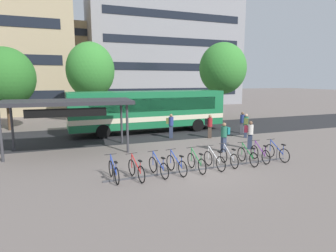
{
  "coord_description": "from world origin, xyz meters",
  "views": [
    {
      "loc": [
        -5.61,
        -11.37,
        4.08
      ],
      "look_at": [
        0.18,
        4.15,
        1.34
      ],
      "focal_mm": 29.98,
      "sensor_mm": 36.0,
      "label": 1
    }
  ],
  "objects_px": {
    "parked_bicycle_green_7": "(248,156)",
    "commuter_olive_pack_0": "(171,124)",
    "parked_bicycle_blue_9": "(277,153)",
    "transit_shelter": "(67,103)",
    "commuter_black_pack_1": "(243,121)",
    "commuter_maroon_pack_4": "(250,133)",
    "commuter_black_pack_5": "(209,125)",
    "parked_bicycle_blue_0": "(114,171)",
    "parked_bicycle_red_1": "(136,170)",
    "street_tree_1": "(223,68)",
    "parked_bicycle_silver_6": "(229,158)",
    "commuter_olive_pack_2": "(246,124)",
    "street_tree_0": "(91,70)",
    "parked_bicycle_white_5": "(214,160)",
    "parked_bicycle_purple_8": "(260,154)",
    "parked_bicycle_blue_3": "(176,165)",
    "city_bus": "(148,110)",
    "parked_bicycle_blue_2": "(158,167)",
    "street_tree_2": "(6,77)",
    "commuter_teal_pack_3": "(224,135)"
  },
  "relations": [
    {
      "from": "parked_bicycle_blue_3",
      "to": "street_tree_2",
      "type": "bearing_deg",
      "value": 21.01
    },
    {
      "from": "city_bus",
      "to": "parked_bicycle_blue_9",
      "type": "distance_m",
      "value": 10.66
    },
    {
      "from": "parked_bicycle_silver_6",
      "to": "parked_bicycle_purple_8",
      "type": "height_order",
      "value": "same"
    },
    {
      "from": "parked_bicycle_blue_9",
      "to": "transit_shelter",
      "type": "distance_m",
      "value": 11.61
    },
    {
      "from": "parked_bicycle_blue_9",
      "to": "commuter_maroon_pack_4",
      "type": "bearing_deg",
      "value": -3.9
    },
    {
      "from": "city_bus",
      "to": "commuter_maroon_pack_4",
      "type": "relative_size",
      "value": 7.18
    },
    {
      "from": "parked_bicycle_blue_9",
      "to": "parked_bicycle_purple_8",
      "type": "bearing_deg",
      "value": 83.32
    },
    {
      "from": "parked_bicycle_blue_0",
      "to": "parked_bicycle_white_5",
      "type": "xyz_separation_m",
      "value": [
        4.64,
        -0.05,
        0.0
      ]
    },
    {
      "from": "parked_bicycle_blue_0",
      "to": "commuter_olive_pack_2",
      "type": "distance_m",
      "value": 11.56
    },
    {
      "from": "commuter_maroon_pack_4",
      "to": "commuter_olive_pack_2",
      "type": "bearing_deg",
      "value": 92.47
    },
    {
      "from": "commuter_olive_pack_0",
      "to": "commuter_black_pack_1",
      "type": "relative_size",
      "value": 1.03
    },
    {
      "from": "parked_bicycle_red_1",
      "to": "street_tree_2",
      "type": "height_order",
      "value": "street_tree_2"
    },
    {
      "from": "city_bus",
      "to": "commuter_black_pack_1",
      "type": "height_order",
      "value": "city_bus"
    },
    {
      "from": "commuter_black_pack_1",
      "to": "commuter_maroon_pack_4",
      "type": "relative_size",
      "value": 0.99
    },
    {
      "from": "parked_bicycle_blue_2",
      "to": "street_tree_2",
      "type": "xyz_separation_m",
      "value": [
        -7.86,
        14.78,
        3.88
      ]
    },
    {
      "from": "transit_shelter",
      "to": "commuter_black_pack_5",
      "type": "height_order",
      "value": "transit_shelter"
    },
    {
      "from": "parked_bicycle_red_1",
      "to": "parked_bicycle_blue_9",
      "type": "bearing_deg",
      "value": -97.14
    },
    {
      "from": "parked_bicycle_purple_8",
      "to": "commuter_olive_pack_0",
      "type": "distance_m",
      "value": 7.3
    },
    {
      "from": "parked_bicycle_blue_9",
      "to": "parked_bicycle_green_7",
      "type": "bearing_deg",
      "value": 90.37
    },
    {
      "from": "parked_bicycle_blue_9",
      "to": "commuter_olive_pack_2",
      "type": "relative_size",
      "value": 1.01
    },
    {
      "from": "parked_bicycle_silver_6",
      "to": "transit_shelter",
      "type": "xyz_separation_m",
      "value": [
        -7.09,
        5.49,
        2.38
      ]
    },
    {
      "from": "commuter_olive_pack_2",
      "to": "parked_bicycle_purple_8",
      "type": "bearing_deg",
      "value": -175.51
    },
    {
      "from": "parked_bicycle_silver_6",
      "to": "commuter_olive_pack_2",
      "type": "height_order",
      "value": "commuter_olive_pack_2"
    },
    {
      "from": "parked_bicycle_silver_6",
      "to": "commuter_maroon_pack_4",
      "type": "bearing_deg",
      "value": -48.44
    },
    {
      "from": "commuter_black_pack_5",
      "to": "street_tree_0",
      "type": "height_order",
      "value": "street_tree_0"
    },
    {
      "from": "city_bus",
      "to": "parked_bicycle_blue_3",
      "type": "bearing_deg",
      "value": 79.23
    },
    {
      "from": "parked_bicycle_silver_6",
      "to": "commuter_black_pack_1",
      "type": "relative_size",
      "value": 1.04
    },
    {
      "from": "parked_bicycle_blue_0",
      "to": "parked_bicycle_red_1",
      "type": "xyz_separation_m",
      "value": [
        0.91,
        -0.16,
        0.0
      ]
    },
    {
      "from": "transit_shelter",
      "to": "street_tree_1",
      "type": "height_order",
      "value": "street_tree_1"
    },
    {
      "from": "city_bus",
      "to": "parked_bicycle_silver_6",
      "type": "distance_m",
      "value": 9.9
    },
    {
      "from": "parked_bicycle_red_1",
      "to": "parked_bicycle_green_7",
      "type": "distance_m",
      "value": 5.61
    },
    {
      "from": "parked_bicycle_white_5",
      "to": "street_tree_1",
      "type": "xyz_separation_m",
      "value": [
        9.5,
        15.12,
        4.86
      ]
    },
    {
      "from": "parked_bicycle_blue_0",
      "to": "parked_bicycle_blue_2",
      "type": "height_order",
      "value": "same"
    },
    {
      "from": "city_bus",
      "to": "parked_bicycle_purple_8",
      "type": "height_order",
      "value": "city_bus"
    },
    {
      "from": "parked_bicycle_blue_0",
      "to": "parked_bicycle_green_7",
      "type": "distance_m",
      "value": 6.52
    },
    {
      "from": "parked_bicycle_silver_6",
      "to": "parked_bicycle_blue_9",
      "type": "bearing_deg",
      "value": -88.33
    },
    {
      "from": "commuter_olive_pack_0",
      "to": "street_tree_0",
      "type": "bearing_deg",
      "value": 133.8
    },
    {
      "from": "parked_bicycle_green_7",
      "to": "commuter_olive_pack_0",
      "type": "xyz_separation_m",
      "value": [
        -1.31,
        7.1,
        0.61
      ]
    },
    {
      "from": "parked_bicycle_silver_6",
      "to": "parked_bicycle_green_7",
      "type": "distance_m",
      "value": 1.0
    },
    {
      "from": "parked_bicycle_white_5",
      "to": "commuter_maroon_pack_4",
      "type": "bearing_deg",
      "value": -61.34
    },
    {
      "from": "parked_bicycle_silver_6",
      "to": "commuter_teal_pack_3",
      "type": "xyz_separation_m",
      "value": [
        1.19,
        2.37,
        0.59
      ]
    },
    {
      "from": "street_tree_0",
      "to": "commuter_maroon_pack_4",
      "type": "bearing_deg",
      "value": -62.74
    },
    {
      "from": "parked_bicycle_white_5",
      "to": "parked_bicycle_blue_3",
      "type": "bearing_deg",
      "value": 86.48
    },
    {
      "from": "commuter_olive_pack_0",
      "to": "street_tree_1",
      "type": "height_order",
      "value": "street_tree_1"
    },
    {
      "from": "parked_bicycle_blue_3",
      "to": "street_tree_1",
      "type": "distance_m",
      "value": 19.6
    },
    {
      "from": "street_tree_2",
      "to": "parked_bicycle_blue_0",
      "type": "bearing_deg",
      "value": -67.88
    },
    {
      "from": "transit_shelter",
      "to": "commuter_black_pack_5",
      "type": "relative_size",
      "value": 4.38
    },
    {
      "from": "commuter_maroon_pack_4",
      "to": "commuter_black_pack_5",
      "type": "xyz_separation_m",
      "value": [
        -0.68,
        3.65,
        -0.02
      ]
    },
    {
      "from": "parked_bicycle_red_1",
      "to": "commuter_black_pack_5",
      "type": "xyz_separation_m",
      "value": [
        6.86,
        6.29,
        0.57
      ]
    },
    {
      "from": "commuter_olive_pack_0",
      "to": "commuter_black_pack_1",
      "type": "bearing_deg",
      "value": 16.97
    }
  ]
}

